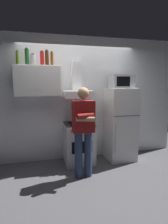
{
  "coord_description": "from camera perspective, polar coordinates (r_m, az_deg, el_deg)",
  "views": [
    {
      "loc": [
        -0.87,
        -3.42,
        1.73
      ],
      "look_at": [
        0.0,
        0.0,
        1.15
      ],
      "focal_mm": 29.42,
      "sensor_mm": 36.0,
      "label": 1
    }
  ],
  "objects": [
    {
      "name": "ground_plane",
      "position": [
        3.93,
        0.0,
        -16.78
      ],
      "size": [
        7.0,
        7.0,
        0.0
      ],
      "primitive_type": "plane",
      "color": "#4C4C51"
    },
    {
      "name": "back_wall_tiled",
      "position": [
        4.13,
        -2.05,
        4.04
      ],
      "size": [
        4.8,
        0.1,
        2.7
      ],
      "primitive_type": "cube",
      "color": "white",
      "rests_on": "ground_plane"
    },
    {
      "name": "upper_cabinet",
      "position": [
        3.8,
        -14.15,
        9.35
      ],
      "size": [
        0.9,
        0.37,
        0.6
      ],
      "color": "white"
    },
    {
      "name": "stove_oven",
      "position": [
        3.98,
        -1.6,
        -9.71
      ],
      "size": [
        0.6,
        0.62,
        0.87
      ],
      "color": "white",
      "rests_on": "ground_plane"
    },
    {
      "name": "range_hood",
      "position": [
        3.89,
        -2.09,
        7.37
      ],
      "size": [
        0.6,
        0.44,
        0.75
      ],
      "color": "white"
    },
    {
      "name": "refrigerator",
      "position": [
        4.18,
        11.21,
        -3.71
      ],
      "size": [
        0.6,
        0.62,
        1.6
      ],
      "color": "white",
      "rests_on": "ground_plane"
    },
    {
      "name": "microwave",
      "position": [
        4.09,
        11.51,
        9.28
      ],
      "size": [
        0.48,
        0.37,
        0.28
      ],
      "color": "#B7BABF",
      "rests_on": "refrigerator"
    },
    {
      "name": "person_standing",
      "position": [
        3.27,
        -0.16,
        -5.37
      ],
      "size": [
        0.38,
        0.33,
        1.64
      ],
      "color": "navy",
      "rests_on": "ground_plane"
    },
    {
      "name": "bottle_soda_red",
      "position": [
        3.83,
        -12.9,
        15.91
      ],
      "size": [
        0.08,
        0.08,
        0.28
      ],
      "color": "red",
      "rests_on": "upper_cabinet"
    },
    {
      "name": "bottle_canister_steel",
      "position": [
        3.85,
        -15.52,
        15.34
      ],
      "size": [
        0.1,
        0.1,
        0.22
      ],
      "color": "#B2B5BA",
      "rests_on": "upper_cabinet"
    },
    {
      "name": "bottle_rum_dark",
      "position": [
        3.82,
        -11.45,
        16.12
      ],
      "size": [
        0.07,
        0.07,
        0.3
      ],
      "color": "#47230F",
      "rests_on": "upper_cabinet"
    },
    {
      "name": "bottle_olive_oil",
      "position": [
        3.87,
        -19.95,
        15.47
      ],
      "size": [
        0.06,
        0.06,
        0.27
      ],
      "color": "#4C6B19",
      "rests_on": "upper_cabinet"
    },
    {
      "name": "bottle_wine_green",
      "position": [
        3.83,
        -17.29,
        16.03
      ],
      "size": [
        0.08,
        0.08,
        0.32
      ],
      "color": "#19471E",
      "rests_on": "upper_cabinet"
    },
    {
      "name": "bottle_beer_brown",
      "position": [
        3.84,
        -9.94,
        15.94
      ],
      "size": [
        0.06,
        0.06,
        0.28
      ],
      "color": "brown",
      "rests_on": "upper_cabinet"
    }
  ]
}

